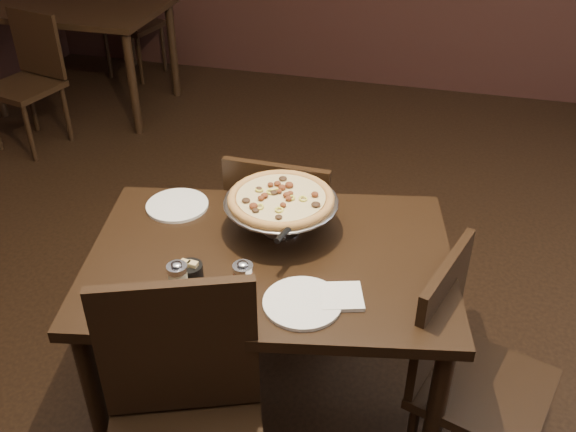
# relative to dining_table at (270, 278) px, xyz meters

# --- Properties ---
(room) EXTENTS (6.04, 7.04, 2.84)m
(room) POSITION_rel_dining_table_xyz_m (0.09, 0.02, 0.74)
(room) COLOR black
(room) RESTS_ON ground
(dining_table) EXTENTS (1.36, 1.04, 0.77)m
(dining_table) POSITION_rel_dining_table_xyz_m (0.00, 0.00, 0.00)
(dining_table) COLOR black
(dining_table) RESTS_ON ground
(background_table) EXTENTS (1.24, 0.83, 0.78)m
(background_table) POSITION_rel_dining_table_xyz_m (-2.17, 2.49, 0.01)
(background_table) COLOR black
(background_table) RESTS_ON ground
(pizza_stand) EXTENTS (0.40, 0.40, 0.16)m
(pizza_stand) POSITION_rel_dining_table_xyz_m (-0.00, 0.15, 0.24)
(pizza_stand) COLOR #AEAEB5
(pizza_stand) RESTS_ON dining_table
(parmesan_shaker) EXTENTS (0.06, 0.06, 0.11)m
(parmesan_shaker) POSITION_rel_dining_table_xyz_m (-0.22, -0.25, 0.15)
(parmesan_shaker) COLOR beige
(parmesan_shaker) RESTS_ON dining_table
(pepper_flake_shaker) EXTENTS (0.06, 0.06, 0.11)m
(pepper_flake_shaker) POSITION_rel_dining_table_xyz_m (-0.03, -0.20, 0.15)
(pepper_flake_shaker) COLOR maroon
(pepper_flake_shaker) RESTS_ON dining_table
(packet_caddy) EXTENTS (0.08, 0.08, 0.06)m
(packet_caddy) POSITION_rel_dining_table_xyz_m (-0.21, -0.18, 0.13)
(packet_caddy) COLOR black
(packet_caddy) RESTS_ON dining_table
(napkin_stack) EXTENTS (0.16, 0.16, 0.01)m
(napkin_stack) POSITION_rel_dining_table_xyz_m (0.27, -0.16, 0.11)
(napkin_stack) COLOR white
(napkin_stack) RESTS_ON dining_table
(plate_left) EXTENTS (0.23, 0.23, 0.01)m
(plate_left) POSITION_rel_dining_table_xyz_m (-0.42, 0.20, 0.11)
(plate_left) COLOR white
(plate_left) RESTS_ON dining_table
(plate_near) EXTENTS (0.24, 0.24, 0.01)m
(plate_near) POSITION_rel_dining_table_xyz_m (0.16, -0.21, 0.11)
(plate_near) COLOR white
(plate_near) RESTS_ON dining_table
(serving_spatula) EXTENTS (0.14, 0.14, 0.02)m
(serving_spatula) POSITION_rel_dining_table_xyz_m (0.07, -0.03, 0.23)
(serving_spatula) COLOR #AEAEB5
(serving_spatula) RESTS_ON pizza_stand
(chair_far) EXTENTS (0.43, 0.43, 0.91)m
(chair_far) POSITION_rel_dining_table_xyz_m (-0.08, 0.49, -0.17)
(chair_far) COLOR black
(chair_far) RESTS_ON ground
(chair_near) EXTENTS (0.59, 0.59, 0.99)m
(chair_near) POSITION_rel_dining_table_xyz_m (-0.10, -0.58, -0.13)
(chair_near) COLOR black
(chair_near) RESTS_ON ground
(chair_side) EXTENTS (0.52, 0.52, 0.88)m
(chair_side) POSITION_rel_dining_table_xyz_m (0.69, -0.07, -0.19)
(chair_side) COLOR black
(chair_side) RESTS_ON ground
(bg_chair_far) EXTENTS (0.48, 0.48, 0.88)m
(bg_chair_far) POSITION_rel_dining_table_xyz_m (-2.13, 3.12, -0.18)
(bg_chair_far) COLOR black
(bg_chair_far) RESTS_ON ground
(bg_chair_near) EXTENTS (0.50, 0.50, 0.89)m
(bg_chair_near) POSITION_rel_dining_table_xyz_m (-2.20, 1.85, -0.18)
(bg_chair_near) COLOR black
(bg_chair_near) RESTS_ON ground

